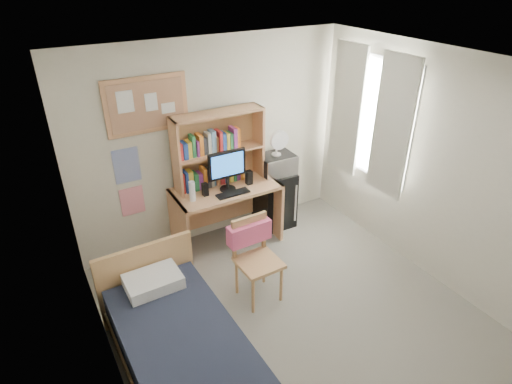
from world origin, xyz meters
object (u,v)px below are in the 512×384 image
monitor (227,171)px  microwave (276,164)px  speaker_left (205,189)px  bed (186,359)px  desk (227,216)px  desk_chair (259,262)px  mini_fridge (274,198)px  speaker_right (249,177)px  bulletin_board (147,105)px  desk_fan (277,144)px

monitor → microwave: monitor is taller
monitor → speaker_left: 0.35m
bed → desk: bearing=52.8°
monitor → microwave: 0.81m
desk → desk_chair: 1.12m
mini_fridge → bed: (-2.06, -1.82, -0.14)m
desk_chair → microwave: (0.95, 1.18, 0.46)m
bed → speaker_right: bearing=45.8°
desk_chair → speaker_left: size_ratio=5.98×
bulletin_board → bed: size_ratio=0.49×
bed → monitor: monitor is taller
speaker_right → desk: bearing=168.7°
monitor → speaker_left: size_ratio=3.19×
desk → speaker_left: speaker_left is taller
bed → speaker_left: bearing=59.0°
desk → monitor: bearing=-90.0°
bed → speaker_left: 2.03m
desk_chair → speaker_left: 1.14m
bulletin_board → mini_fridge: bearing=-8.9°
bulletin_board → desk_chair: bearing=-67.4°
monitor → desk_fan: size_ratio=1.62×
bulletin_board → desk_chair: bulletin_board is taller
speaker_left → speaker_right: size_ratio=0.89×
bed → monitor: (1.27, 1.67, 0.83)m
microwave → desk: bearing=-172.8°
bed → desk_fan: bearing=40.3°
desk → monitor: monitor is taller
speaker_right → desk_fan: size_ratio=0.57×
bulletin_board → monitor: bulletin_board is taller
speaker_left → desk_fan: 1.14m
desk → monitor: 0.68m
microwave → desk_chair: bearing=-127.0°
bed → speaker_left: size_ratio=11.96×
desk → speaker_left: (-0.30, -0.06, 0.50)m
bulletin_board → desk_fan: (1.55, -0.26, -0.69)m
desk → desk_fan: (0.79, 0.07, 0.82)m
bulletin_board → mini_fridge: (1.56, -0.24, -1.52)m
speaker_left → desk_fan: bearing=7.2°
bed → monitor: size_ratio=3.75×
mini_fridge → speaker_left: speaker_left is taller
bulletin_board → desk_fan: bearing=-9.6°
monitor → desk_chair: bearing=-98.8°
mini_fridge → desk_fan: (-0.00, -0.02, 0.83)m
monitor → desk_fan: bearing=9.9°
desk_chair → desk: bearing=80.2°
desk → mini_fridge: size_ratio=1.65×
monitor → speaker_left: (-0.30, 0.00, -0.18)m
mini_fridge → bulletin_board: bearing=173.0°
mini_fridge → microwave: (-0.00, -0.02, 0.54)m
desk_chair → microwave: microwave is taller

